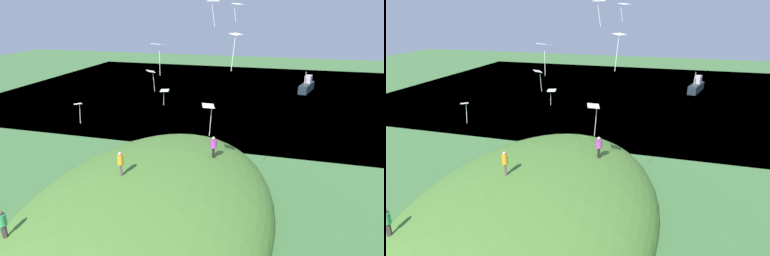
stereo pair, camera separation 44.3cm
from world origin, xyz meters
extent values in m
plane|color=#3E6D38|center=(0.00, 0.00, 0.00)|extent=(160.00, 160.00, 0.00)
cube|color=#415781|center=(-31.33, 0.00, -0.20)|extent=(54.80, 80.00, 0.40)
ellipsoid|color=#49772F|center=(8.79, -0.21, 0.00)|extent=(27.95, 17.43, 7.22)
cube|color=#1F2A31|center=(-34.74, 12.26, 0.70)|extent=(6.39, 3.02, 1.40)
cube|color=#ACA3AA|center=(-35.64, 12.51, 2.07)|extent=(1.91, 1.41, 1.34)
cylinder|color=gray|center=(-33.24, 11.85, 2.57)|extent=(0.14, 0.14, 2.34)
cube|color=#584D46|center=(9.93, -1.65, 3.95)|extent=(0.23, 0.23, 0.80)
cylinder|color=orange|center=(9.93, -1.65, 4.67)|extent=(0.54, 0.54, 0.63)
sphere|color=tan|center=(9.93, -1.65, 5.11)|extent=(0.24, 0.24, 0.24)
cube|color=#332A2A|center=(15.79, -5.84, 2.49)|extent=(0.20, 0.28, 0.82)
cylinder|color=#328B50|center=(15.79, -5.84, 3.22)|extent=(0.56, 0.56, 0.65)
cube|color=black|center=(4.48, 3.41, 3.50)|extent=(0.30, 0.25, 0.81)
cylinder|color=purple|center=(4.48, 3.41, 4.22)|extent=(0.64, 0.64, 0.64)
sphere|color=beige|center=(4.48, 3.41, 4.66)|extent=(0.24, 0.24, 0.24)
cube|color=white|center=(-1.73, -4.05, 8.40)|extent=(1.23, 1.15, 0.18)
cylinder|color=white|center=(-1.92, -3.84, 7.26)|extent=(0.26, 0.07, 1.78)
cube|color=white|center=(5.67, 3.21, 7.54)|extent=(1.36, 1.12, 0.10)
cylinder|color=white|center=(5.48, 3.35, 6.25)|extent=(0.28, 0.12, 1.99)
cube|color=silver|center=(9.19, 5.48, 12.67)|extent=(0.85, 0.74, 0.11)
cylinder|color=silver|center=(9.36, 5.37, 11.59)|extent=(0.08, 0.19, 1.81)
cube|color=white|center=(2.12, 2.71, 14.53)|extent=(0.68, 0.95, 0.08)
cylinder|color=white|center=(2.18, 2.72, 13.49)|extent=(0.08, 0.26, 1.61)
cube|color=white|center=(4.83, -7.86, 6.67)|extent=(0.73, 0.72, 0.07)
cylinder|color=white|center=(4.59, -7.93, 5.71)|extent=(0.23, 0.05, 1.59)
cube|color=white|center=(-1.36, 4.03, 14.35)|extent=(1.15, 1.04, 0.14)
cylinder|color=white|center=(-1.36, 3.81, 13.53)|extent=(0.10, 0.21, 1.17)
cube|color=silver|center=(6.55, -0.01, 11.76)|extent=(0.94, 1.07, 0.12)
cylinder|color=silver|center=(6.30, -0.08, 10.57)|extent=(0.17, 0.10, 1.92)
cube|color=white|center=(-2.92, -3.14, 6.34)|extent=(1.35, 1.09, 0.06)
cylinder|color=white|center=(-2.93, -3.27, 5.42)|extent=(0.05, 0.07, 1.24)
camera|label=1|loc=(28.05, 8.14, 13.94)|focal=31.62mm
camera|label=2|loc=(27.93, 8.57, 13.94)|focal=31.62mm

